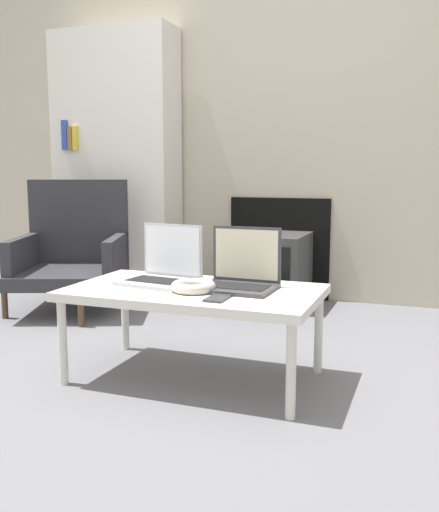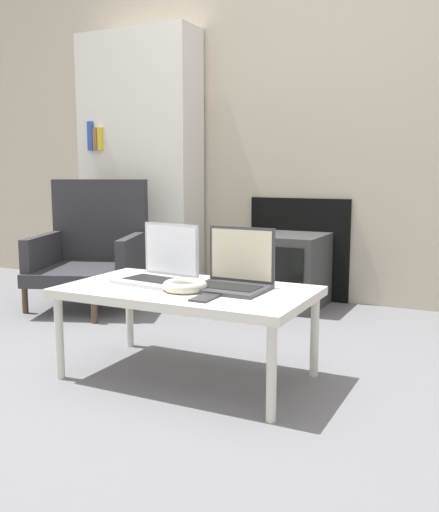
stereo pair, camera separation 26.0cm
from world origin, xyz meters
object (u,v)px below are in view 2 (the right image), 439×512
object	(u,v)px
headphones	(185,286)
armchair	(94,247)
laptop_left	(161,269)
phone	(205,298)
tv	(286,270)
laptop_right	(234,275)

from	to	relation	value
headphones	armchair	distance (m)	1.57
laptop_left	armchair	size ratio (longest dim) A/B	0.39
headphones	phone	size ratio (longest dim) A/B	1.32
laptop_left	headphones	size ratio (longest dim) A/B	1.82
headphones	phone	xyz separation A→B (m)	(0.14, -0.09, -0.02)
laptop_left	phone	size ratio (longest dim) A/B	2.41
headphones	phone	bearing A→B (deg)	-33.69
laptop_left	phone	xyz separation A→B (m)	(0.34, -0.22, -0.05)
headphones	armchair	size ratio (longest dim) A/B	0.21
laptop_left	armchair	world-z (taller)	armchair
tv	laptop_left	bearing A→B (deg)	-94.17
laptop_right	phone	bearing A→B (deg)	-91.69
laptop_left	phone	bearing A→B (deg)	-26.03
headphones	laptop_left	bearing A→B (deg)	146.19
phone	armchair	world-z (taller)	armchair
headphones	tv	distance (m)	1.48
laptop_left	tv	xyz separation A→B (m)	(0.10, 1.34, -0.21)
armchair	laptop_left	bearing A→B (deg)	-60.10
phone	tv	bearing A→B (deg)	98.67
laptop_left	headphones	distance (m)	0.24
laptop_right	armchair	size ratio (longest dim) A/B	0.36
phone	armchair	distance (m)	1.74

